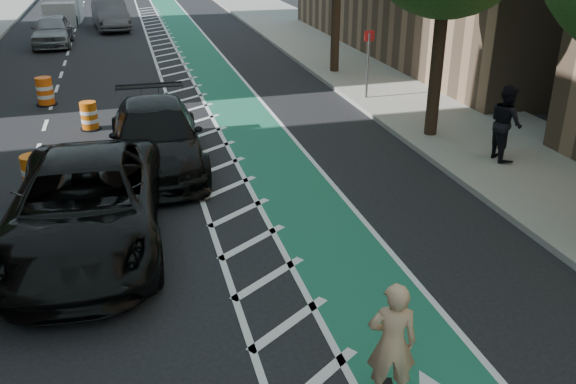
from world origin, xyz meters
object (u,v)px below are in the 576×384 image
object	(u,v)px
skateboarder	(392,343)
barrel_a	(36,178)
suv_far	(156,137)
suv_near	(85,205)

from	to	relation	value
skateboarder	barrel_a	bearing A→B (deg)	-41.90
skateboarder	barrel_a	world-z (taller)	skateboarder
suv_far	suv_near	bearing A→B (deg)	-111.33
suv_near	barrel_a	xyz separation A→B (m)	(-1.21, 2.72, -0.38)
skateboarder	suv_near	bearing A→B (deg)	-38.54
suv_near	barrel_a	bearing A→B (deg)	118.22
skateboarder	suv_far	world-z (taller)	skateboarder
skateboarder	suv_far	distance (m)	9.79
suv_near	suv_far	size ratio (longest dim) A/B	1.11
suv_near	skateboarder	bearing A→B (deg)	-50.72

